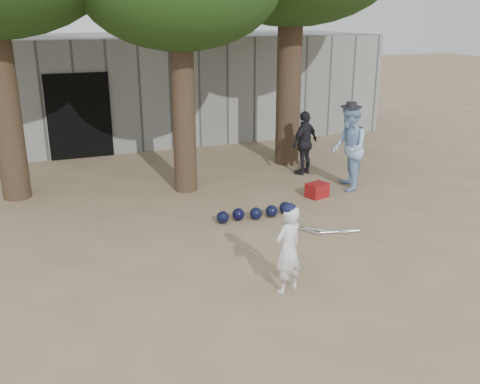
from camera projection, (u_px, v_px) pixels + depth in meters
name	position (u px, v px, depth m)	size (l,w,h in m)	color
ground	(226.00, 280.00, 7.66)	(70.00, 70.00, 0.00)	#937C5E
boy_player	(288.00, 249.00, 7.18)	(0.45, 0.30, 1.24)	white
spectator_blue	(349.00, 148.00, 11.34)	(0.89, 0.69, 1.82)	#98BFEB
spectator_dark	(305.00, 143.00, 12.50)	(0.88, 0.37, 1.50)	black
red_bag	(317.00, 190.00, 11.07)	(0.42, 0.32, 0.30)	#9F1915
back_building	(110.00, 87.00, 16.30)	(16.00, 5.24, 3.00)	gray
helmet_row	(255.00, 213.00, 9.92)	(1.51, 0.31, 0.23)	black
bat_pile	(321.00, 230.00, 9.35)	(1.09, 0.81, 0.06)	silver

